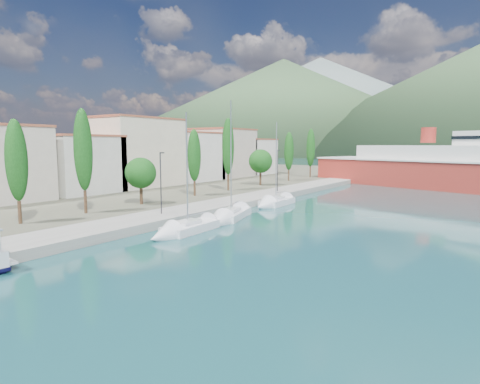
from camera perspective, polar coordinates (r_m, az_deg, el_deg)
The scene contains 10 objects.
ground at distance 136.20m, azimuth 25.87°, elevation 2.87°, with size 1400.00×1400.00×0.00m, color #19484D.
quay at distance 50.04m, azimuth -0.84°, elevation -1.51°, with size 5.00×88.00×0.80m, color gray.
land_strip at distance 83.75m, azimuth -18.54°, elevation 1.43°, with size 70.00×148.00×0.70m, color #565644.
town_buildings at distance 72.76m, azimuth -10.88°, elevation 5.03°, with size 9.20×69.20×11.30m.
tree_row at distance 58.96m, azimuth -2.76°, elevation 5.00°, with size 4.01×62.92×10.86m.
lamp_posts at distance 40.19m, azimuth -10.96°, elevation 1.62°, with size 0.15×47.39×6.06m.
sailboat_near at distance 34.21m, azimuth -9.03°, elevation -5.63°, with size 2.68×7.90×11.21m.
sailboat_mid at distance 39.85m, azimuth -2.06°, elevation -3.78°, with size 4.90×9.27×12.92m.
sailboat_far at distance 49.52m, azimuth 4.30°, elevation -1.72°, with size 2.63×7.75×11.31m.
ferry at distance 77.01m, azimuth 30.38°, elevation 2.72°, with size 57.61×27.90×11.24m.
Camera 1 is at (19.34, -14.61, 7.58)m, focal length 30.00 mm.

